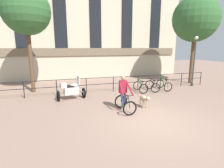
# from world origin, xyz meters

# --- Properties ---
(ground_plane) EXTENTS (60.00, 60.00, 0.00)m
(ground_plane) POSITION_xyz_m (0.00, 0.00, 0.00)
(ground_plane) COLOR #8E7060
(canal_railing) EXTENTS (15.05, 0.05, 1.05)m
(canal_railing) POSITION_xyz_m (-0.00, 5.20, 0.71)
(canal_railing) COLOR black
(canal_railing) RESTS_ON ground_plane
(building_facade) EXTENTS (18.00, 0.72, 10.93)m
(building_facade) POSITION_xyz_m (-0.00, 10.99, 5.44)
(building_facade) COLOR #BCB299
(building_facade) RESTS_ON ground_plane
(cyclist_with_bike) EXTENTS (0.70, 1.18, 1.70)m
(cyclist_with_bike) POSITION_xyz_m (-0.65, 1.48, 0.76)
(cyclist_with_bike) COLOR black
(cyclist_with_bike) RESTS_ON ground_plane
(dog) EXTENTS (0.32, 0.94, 0.66)m
(dog) POSITION_xyz_m (0.46, 1.53, 0.47)
(dog) COLOR tan
(dog) RESTS_ON ground_plane
(parked_motorcycle) EXTENTS (1.70, 0.88, 1.35)m
(parked_motorcycle) POSITION_xyz_m (-2.95, 4.12, 0.56)
(parked_motorcycle) COLOR black
(parked_motorcycle) RESTS_ON ground_plane
(parked_bicycle_near_lamp) EXTENTS (0.71, 1.14, 0.86)m
(parked_bicycle_near_lamp) POSITION_xyz_m (1.76, 4.54, 0.36)
(parked_bicycle_near_lamp) COLOR black
(parked_bicycle_near_lamp) RESTS_ON ground_plane
(parked_bicycle_mid_left) EXTENTS (0.79, 1.18, 0.86)m
(parked_bicycle_mid_left) POSITION_xyz_m (2.68, 4.54, 0.36)
(parked_bicycle_mid_left) COLOR black
(parked_bicycle_mid_left) RESTS_ON ground_plane
(parked_bicycle_mid_right) EXTENTS (0.70, 1.13, 0.86)m
(parked_bicycle_mid_right) POSITION_xyz_m (3.61, 4.54, 0.36)
(parked_bicycle_mid_right) COLOR black
(parked_bicycle_mid_right) RESTS_ON ground_plane
(street_lamp) EXTENTS (0.28, 0.28, 3.87)m
(street_lamp) POSITION_xyz_m (6.58, 5.08, 2.19)
(street_lamp) COLOR #2D382D
(street_lamp) RESTS_ON ground_plane
(tree_canalside_left) EXTENTS (3.01, 3.01, 6.78)m
(tree_canalside_left) POSITION_xyz_m (-5.29, 6.71, 5.24)
(tree_canalside_left) COLOR brown
(tree_canalside_left) RESTS_ON ground_plane
(tree_canalside_right) EXTENTS (3.66, 3.66, 7.10)m
(tree_canalside_right) POSITION_xyz_m (7.23, 6.08, 5.25)
(tree_canalside_right) COLOR brown
(tree_canalside_right) RESTS_ON ground_plane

